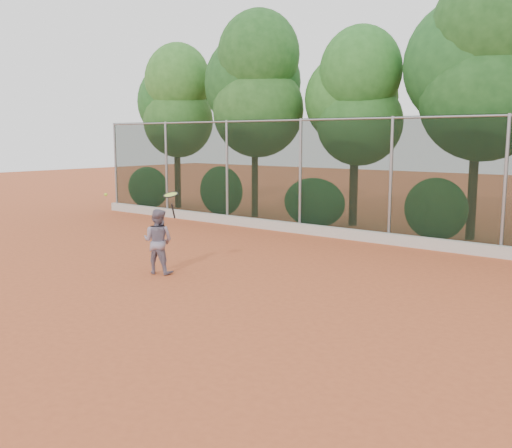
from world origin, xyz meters
The scene contains 7 objects.
ground centered at (0.00, 0.00, 0.00)m, with size 80.00×80.00×0.00m, color #BC542C.
concrete_curb centered at (0.00, 6.82, 0.15)m, with size 24.00×0.20×0.30m, color #BCB8AE.
tennis_player centered at (-2.34, 0.55, 0.71)m, with size 0.69×0.53×1.41m, color gray.
chainlink_fence centered at (0.00, 7.00, 1.86)m, with size 24.09×0.09×3.50m.
foliage_backdrop centered at (-0.55, 8.98, 4.40)m, with size 23.70×3.63×7.55m.
tennis_racket centered at (-1.90, 0.54, 1.70)m, with size 0.36×0.35×0.57m.
tennis_ball_in_flight centered at (-3.37, 0.00, 1.70)m, with size 0.07×0.07×0.07m.
Camera 1 is at (6.83, -7.64, 2.93)m, focal length 40.00 mm.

